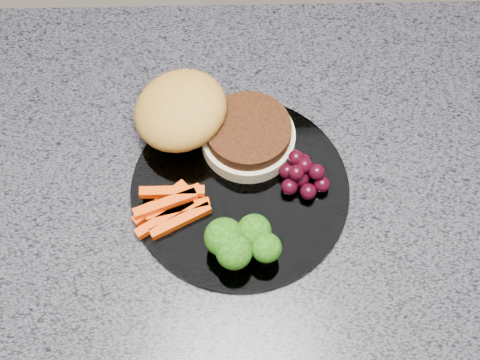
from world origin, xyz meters
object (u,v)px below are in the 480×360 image
(island_cabinet, at_px, (186,314))
(plate, at_px, (240,189))
(grape_bunch, at_px, (304,174))
(burger, at_px, (205,121))

(island_cabinet, bearing_deg, plate, 4.48)
(plate, distance_m, grape_bunch, 0.08)
(grape_bunch, bearing_deg, plate, -172.99)
(burger, height_order, grape_bunch, burger)
(burger, bearing_deg, grape_bunch, -22.59)
(island_cabinet, height_order, burger, burger)
(island_cabinet, height_order, plate, plate)
(burger, relative_size, grape_bunch, 3.49)
(plate, height_order, burger, burger)
(plate, bearing_deg, burger, 117.85)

